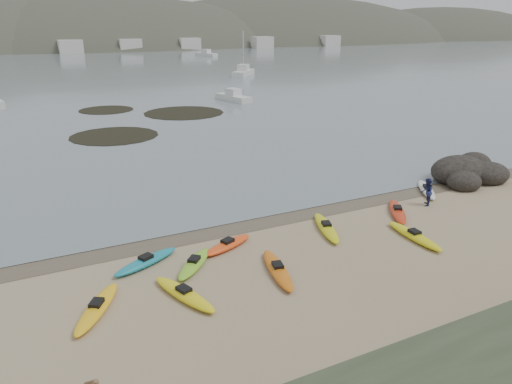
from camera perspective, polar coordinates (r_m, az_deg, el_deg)
ground at (r=26.17m, az=0.00°, el=-3.10°), size 600.00×600.00×0.00m
wet_sand at (r=25.93m, az=0.30°, el=-3.32°), size 60.00×60.00×0.00m
water at (r=321.88m, az=-26.28°, el=15.50°), size 1200.00×1200.00×0.00m
kayaks at (r=22.94m, az=3.79°, el=-6.02°), size 22.72×8.35×0.34m
person_east at (r=29.39m, az=18.95°, el=-0.01°), size 0.97×0.96×1.57m
rock_cluster at (r=35.23m, az=23.06°, el=1.69°), size 5.50×4.08×1.97m
kelp_mats at (r=53.98m, az=-12.55°, el=8.14°), size 17.78×21.02×0.04m
moored_boats at (r=95.10m, az=-19.32°, el=12.44°), size 91.89×84.81×1.15m
far_hills at (r=222.84m, az=-14.28°, el=11.90°), size 550.00×135.00×80.00m
far_town at (r=167.60m, az=-22.16°, el=15.09°), size 199.00×5.00×4.00m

